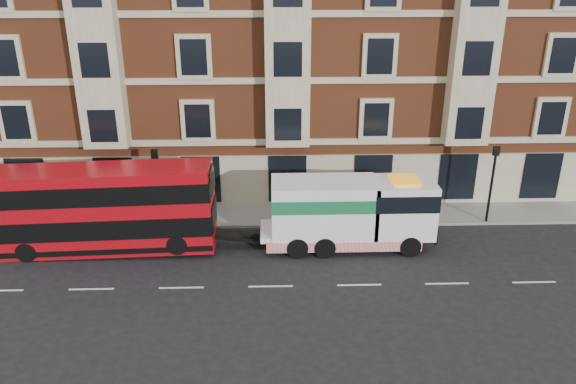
% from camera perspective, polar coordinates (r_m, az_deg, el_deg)
% --- Properties ---
extents(ground, '(120.00, 120.00, 0.00)m').
position_cam_1_polar(ground, '(25.58, -1.77, -9.56)').
color(ground, black).
rests_on(ground, ground).
extents(sidewalk, '(90.00, 3.00, 0.15)m').
position_cam_1_polar(sidewalk, '(32.16, -1.78, -2.37)').
color(sidewalk, slate).
rests_on(sidewalk, ground).
extents(victorian_terrace, '(45.00, 12.00, 20.40)m').
position_cam_1_polar(victorian_terrace, '(36.87, -1.17, 16.98)').
color(victorian_terrace, brown).
rests_on(victorian_terrace, ground).
extents(lamp_post_west, '(0.35, 0.15, 4.35)m').
position_cam_1_polar(lamp_post_west, '(30.57, -13.16, 0.97)').
color(lamp_post_west, black).
rests_on(lamp_post_west, sidewalk).
extents(lamp_post_east, '(0.35, 0.15, 4.35)m').
position_cam_1_polar(lamp_post_east, '(32.20, 20.04, 1.28)').
color(lamp_post_east, black).
rests_on(lamp_post_east, sidewalk).
extents(double_decker_bus, '(10.78, 2.47, 4.36)m').
position_cam_1_polar(double_decker_bus, '(29.03, -18.21, -1.54)').
color(double_decker_bus, '#A90912').
rests_on(double_decker_bus, ground).
extents(tow_truck, '(8.63, 2.55, 3.59)m').
position_cam_1_polar(tow_truck, '(28.22, 6.07, -2.07)').
color(tow_truck, white).
rests_on(tow_truck, ground).
extents(pedestrian, '(0.57, 0.39, 1.51)m').
position_cam_1_polar(pedestrian, '(33.65, -25.28, -1.93)').
color(pedestrian, '#181931').
rests_on(pedestrian, sidewalk).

